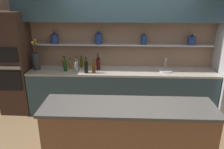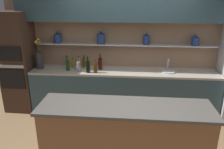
% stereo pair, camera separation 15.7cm
% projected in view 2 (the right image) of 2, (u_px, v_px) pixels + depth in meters
% --- Properties ---
extents(ground_plane, '(12.00, 12.00, 0.00)m').
position_uv_depth(ground_plane, '(125.00, 148.00, 3.57)').
color(ground_plane, olive).
extents(back_wall_unit, '(5.20, 0.44, 2.60)m').
position_uv_depth(back_wall_unit, '(129.00, 37.00, 4.49)').
color(back_wall_unit, '#937056').
rests_on(back_wall_unit, ground_plane).
extents(back_counter_unit, '(3.78, 0.62, 0.92)m').
position_uv_depth(back_counter_unit, '(123.00, 91.00, 4.59)').
color(back_counter_unit, '#334C56').
rests_on(back_counter_unit, ground_plane).
extents(island_counter, '(2.24, 0.61, 1.02)m').
position_uv_depth(island_counter, '(124.00, 139.00, 2.95)').
color(island_counter, '#99603D').
rests_on(island_counter, ground_plane).
extents(oven_tower, '(0.60, 0.64, 2.08)m').
position_uv_depth(oven_tower, '(18.00, 62.00, 4.58)').
color(oven_tower, '#3D281E').
rests_on(oven_tower, ground_plane).
extents(flower_vase, '(0.14, 0.16, 0.62)m').
position_uv_depth(flower_vase, '(39.00, 59.00, 4.52)').
color(flower_vase, '#2D2D33').
rests_on(flower_vase, back_counter_unit).
extents(sink_fixture, '(0.28, 0.28, 0.25)m').
position_uv_depth(sink_fixture, '(168.00, 71.00, 4.36)').
color(sink_fixture, '#B7B7BC').
rests_on(sink_fixture, back_counter_unit).
extents(bottle_oil_0, '(0.05, 0.05, 0.25)m').
position_uv_depth(bottle_oil_0, '(67.00, 62.00, 4.64)').
color(bottle_oil_0, brown).
rests_on(bottle_oil_0, back_counter_unit).
extents(bottle_wine_1, '(0.08, 0.08, 0.33)m').
position_uv_depth(bottle_wine_1, '(88.00, 67.00, 4.29)').
color(bottle_wine_1, black).
rests_on(bottle_wine_1, back_counter_unit).
extents(bottle_spirit_2, '(0.06, 0.06, 0.26)m').
position_uv_depth(bottle_spirit_2, '(79.00, 64.00, 4.54)').
color(bottle_spirit_2, tan).
rests_on(bottle_spirit_2, back_counter_unit).
extents(bottle_oil_3, '(0.06, 0.06, 0.21)m').
position_uv_depth(bottle_oil_3, '(73.00, 64.00, 4.59)').
color(bottle_oil_3, olive).
rests_on(bottle_oil_3, back_counter_unit).
extents(bottle_oil_4, '(0.06, 0.06, 0.25)m').
position_uv_depth(bottle_oil_4, '(84.00, 62.00, 4.64)').
color(bottle_oil_4, '#47380A').
rests_on(bottle_oil_4, back_counter_unit).
extents(bottle_spirit_5, '(0.07, 0.07, 0.27)m').
position_uv_depth(bottle_spirit_5, '(95.00, 67.00, 4.29)').
color(bottle_spirit_5, '#4C2D0C').
rests_on(bottle_spirit_5, back_counter_unit).
extents(bottle_spirit_6, '(0.07, 0.07, 0.25)m').
position_uv_depth(bottle_spirit_6, '(79.00, 67.00, 4.36)').
color(bottle_spirit_6, gray).
rests_on(bottle_spirit_6, back_counter_unit).
extents(bottle_spirit_7, '(0.07, 0.07, 0.24)m').
position_uv_depth(bottle_spirit_7, '(101.00, 64.00, 4.56)').
color(bottle_spirit_7, gray).
rests_on(bottle_spirit_7, back_counter_unit).
extents(bottle_wine_8, '(0.08, 0.08, 0.33)m').
position_uv_depth(bottle_wine_8, '(100.00, 64.00, 4.48)').
color(bottle_wine_8, '#380C0C').
rests_on(bottle_wine_8, back_counter_unit).
extents(bottle_wine_9, '(0.07, 0.07, 0.30)m').
position_uv_depth(bottle_wine_9, '(68.00, 65.00, 4.42)').
color(bottle_wine_9, '#193814').
rests_on(bottle_wine_9, back_counter_unit).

